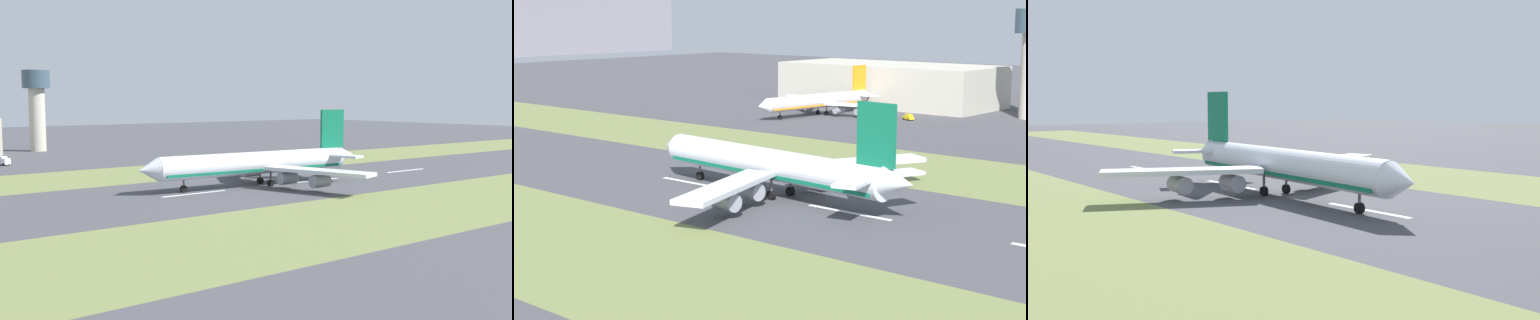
# 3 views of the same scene
# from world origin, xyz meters

# --- Properties ---
(ground_plane) EXTENTS (800.00, 800.00, 0.00)m
(ground_plane) POSITION_xyz_m (0.00, 0.00, 0.00)
(ground_plane) COLOR #424247
(grass_median_west) EXTENTS (40.00, 600.00, 0.01)m
(grass_median_west) POSITION_xyz_m (-45.00, 0.00, 0.00)
(grass_median_west) COLOR olive
(grass_median_west) RESTS_ON ground
(grass_median_east) EXTENTS (40.00, 600.00, 0.01)m
(grass_median_east) POSITION_xyz_m (45.00, 0.00, 0.00)
(grass_median_east) COLOR olive
(grass_median_east) RESTS_ON ground
(centreline_dash_near) EXTENTS (1.20, 18.00, 0.01)m
(centreline_dash_near) POSITION_xyz_m (0.00, -61.90, 0.01)
(centreline_dash_near) COLOR silver
(centreline_dash_near) RESTS_ON ground
(centreline_dash_mid) EXTENTS (1.20, 18.00, 0.01)m
(centreline_dash_mid) POSITION_xyz_m (0.00, -21.90, 0.01)
(centreline_dash_mid) COLOR silver
(centreline_dash_mid) RESTS_ON ground
(centreline_dash_far) EXTENTS (1.20, 18.00, 0.01)m
(centreline_dash_far) POSITION_xyz_m (0.00, 18.10, 0.01)
(centreline_dash_far) COLOR silver
(centreline_dash_far) RESTS_ON ground
(airplane_main_jet) EXTENTS (63.92, 67.22, 20.20)m
(airplane_main_jet) POSITION_xyz_m (1.34, -3.80, 6.02)
(airplane_main_jet) COLOR silver
(airplane_main_jet) RESTS_ON ground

